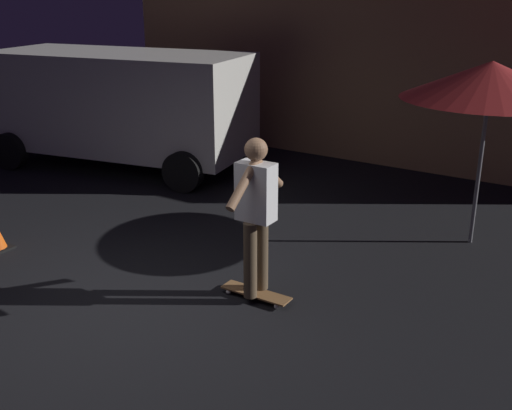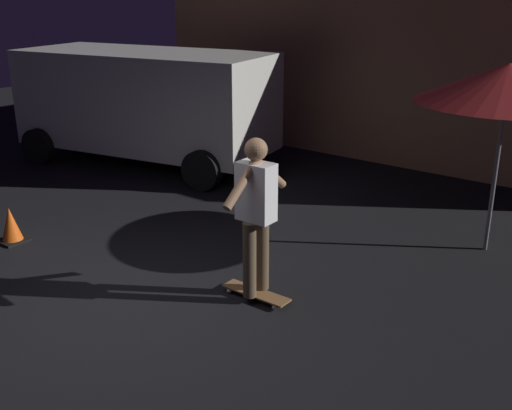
{
  "view_description": "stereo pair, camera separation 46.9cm",
  "coord_description": "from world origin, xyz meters",
  "px_view_note": "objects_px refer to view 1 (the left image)",
  "views": [
    {
      "loc": [
        4.34,
        -3.95,
        3.13
      ],
      "look_at": [
        1.15,
        0.9,
        1.05
      ],
      "focal_mm": 43.11,
      "sensor_mm": 36.0,
      "label": 1
    },
    {
      "loc": [
        4.72,
        -3.68,
        3.13
      ],
      "look_at": [
        1.15,
        0.9,
        1.05
      ],
      "focal_mm": 43.11,
      "sensor_mm": 36.0,
      "label": 2
    }
  ],
  "objects_px": {
    "patio_umbrella": "(491,80)",
    "skateboard_ridden": "(256,293)",
    "skater": "(256,206)",
    "parked_van": "(120,102)"
  },
  "relations": [
    {
      "from": "skateboard_ridden",
      "to": "skater",
      "type": "relative_size",
      "value": 0.47
    },
    {
      "from": "skater",
      "to": "skateboard_ridden",
      "type": "bearing_deg",
      "value": -90.0
    },
    {
      "from": "patio_umbrella",
      "to": "skater",
      "type": "distance_m",
      "value": 3.32
    },
    {
      "from": "skateboard_ridden",
      "to": "skater",
      "type": "bearing_deg",
      "value": 90.0
    },
    {
      "from": "patio_umbrella",
      "to": "skater",
      "type": "xyz_separation_m",
      "value": [
        -1.49,
        -2.78,
        -1.04
      ]
    },
    {
      "from": "parked_van",
      "to": "skater",
      "type": "bearing_deg",
      "value": -31.4
    },
    {
      "from": "patio_umbrella",
      "to": "skateboard_ridden",
      "type": "xyz_separation_m",
      "value": [
        -1.49,
        -2.78,
        -2.02
      ]
    },
    {
      "from": "skateboard_ridden",
      "to": "skater",
      "type": "xyz_separation_m",
      "value": [
        0.0,
        0.0,
        0.98
      ]
    },
    {
      "from": "patio_umbrella",
      "to": "skater",
      "type": "bearing_deg",
      "value": -118.09
    },
    {
      "from": "patio_umbrella",
      "to": "skateboard_ridden",
      "type": "bearing_deg",
      "value": -118.09
    }
  ]
}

